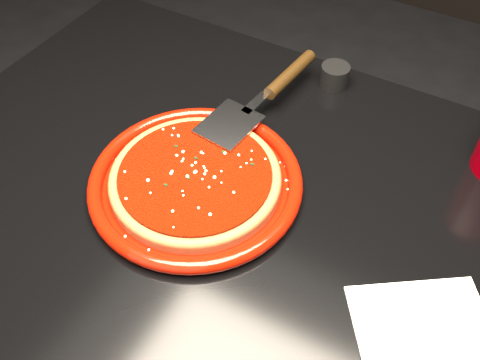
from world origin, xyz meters
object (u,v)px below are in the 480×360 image
table (261,338)px  ramekin (335,76)px  pizza_server (263,96)px  plate (196,182)px

table → ramekin: 0.52m
pizza_server → ramekin: (0.07, 0.14, -0.02)m
plate → pizza_server: pizza_server is taller
table → pizza_server: size_ratio=3.65×
ramekin → table: bearing=-82.7°
plate → pizza_server: (0.01, 0.20, 0.03)m
plate → pizza_server: size_ratio=0.98×
table → plate: (-0.13, 0.01, 0.39)m
plate → pizza_server: 0.20m
plate → ramekin: 0.34m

